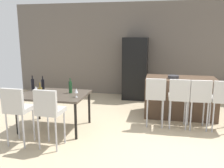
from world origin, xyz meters
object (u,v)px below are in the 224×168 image
kitchen_island (180,97)px  dining_table (54,97)px  refrigerator (135,68)px  bar_chair_far (222,98)px  wine_glass_middle (76,91)px  dining_chair_far (49,109)px  wine_glass_left (36,88)px  wine_bottle_near (33,84)px  fruit_bowl (173,77)px  wine_bottle_inner (40,93)px  dining_chair_near (17,107)px  bar_chair_right (199,97)px  wine_bottle_right (70,87)px  wine_bottle_far (43,84)px  bar_chair_left (155,94)px  bar_chair_middle (179,96)px

kitchen_island → dining_table: kitchen_island is taller
refrigerator → bar_chair_far: bearing=-48.7°
wine_glass_middle → dining_chair_far: bearing=-108.7°
bar_chair_far → wine_glass_left: bar_chair_far is taller
bar_chair_far → wine_bottle_near: bearing=-175.2°
kitchen_island → wine_glass_left: 3.30m
refrigerator → fruit_bowl: size_ratio=7.30×
fruit_bowl → wine_bottle_inner: bearing=-146.0°
dining_chair_near → fruit_bowl: size_ratio=4.16×
bar_chair_right → wine_bottle_right: size_ratio=3.39×
wine_glass_left → refrigerator: refrigerator is taller
dining_chair_near → dining_chair_far: bearing=0.0°
bar_chair_right → refrigerator: refrigerator is taller
dining_table → wine_glass_middle: bearing=-16.7°
dining_chair_far → wine_bottle_far: dining_chair_far is taller
bar_chair_left → fruit_bowl: (0.39, 0.74, 0.26)m
bar_chair_middle → wine_glass_left: 2.90m
wine_bottle_near → bar_chair_middle: bearing=6.1°
wine_bottle_inner → wine_bottle_far: bearing=114.0°
bar_chair_right → wine_glass_middle: 2.47m
dining_chair_far → wine_glass_middle: bearing=71.3°
kitchen_island → dining_chair_near: bearing=-142.7°
bar_chair_left → refrigerator: bearing=106.3°
bar_chair_middle → bar_chair_right: size_ratio=1.00×
bar_chair_far → wine_glass_left: size_ratio=6.03×
wine_glass_left → wine_glass_middle: size_ratio=1.00×
bar_chair_far → wine_bottle_inner: size_ratio=3.33×
dining_chair_near → wine_glass_middle: bearing=40.0°
dining_table → wine_bottle_near: (-0.58, 0.19, 0.20)m
wine_bottle_near → wine_glass_middle: (1.11, -0.35, -0.01)m
kitchen_island → bar_chair_middle: bar_chair_middle is taller
bar_chair_far → wine_bottle_right: 3.06m
kitchen_island → bar_chair_right: bearing=-69.6°
bar_chair_middle → wine_bottle_far: bar_chair_middle is taller
kitchen_island → bar_chair_far: 1.14m
dining_table → fruit_bowl: size_ratio=5.26×
bar_chair_middle → wine_glass_middle: size_ratio=6.03×
bar_chair_right → wine_bottle_near: 3.49m
wine_bottle_inner → dining_chair_far: bearing=-49.2°
bar_chair_middle → dining_chair_near: 3.11m
wine_glass_left → bar_chair_middle: bearing=12.8°
dining_chair_far → dining_table: bearing=109.0°
dining_chair_near → refrigerator: (1.67, 3.60, 0.22)m
dining_chair_far → wine_glass_left: 0.98m
bar_chair_left → bar_chair_middle: bearing=-0.0°
dining_chair_near → dining_chair_far: size_ratio=1.00×
wine_glass_left → bar_chair_left: bearing=15.2°
bar_chair_left → wine_bottle_far: bar_chair_left is taller
dining_chair_far → kitchen_island: bearing=43.8°
dining_table → wine_glass_middle: wine_glass_middle is taller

